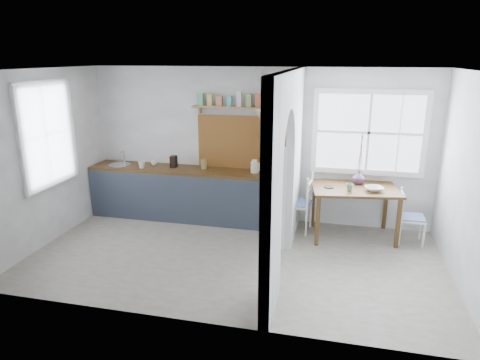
% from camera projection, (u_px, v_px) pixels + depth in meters
% --- Properties ---
extents(floor, '(5.80, 3.20, 0.01)m').
position_uv_depth(floor, '(235.00, 257.00, 6.12)').
color(floor, '#9D9992').
rests_on(floor, ground).
extents(ceiling, '(5.80, 3.20, 0.01)m').
position_uv_depth(ceiling, '(234.00, 70.00, 5.39)').
color(ceiling, white).
rests_on(ceiling, walls).
extents(walls, '(5.81, 3.21, 2.60)m').
position_uv_depth(walls, '(234.00, 169.00, 5.76)').
color(walls, white).
rests_on(walls, floor).
extents(partition, '(0.12, 3.20, 2.60)m').
position_uv_depth(partition, '(287.00, 160.00, 5.61)').
color(partition, white).
rests_on(partition, floor).
extents(kitchen_window, '(0.10, 1.16, 1.50)m').
position_uv_depth(kitchen_window, '(45.00, 135.00, 6.28)').
color(kitchen_window, white).
rests_on(kitchen_window, walls).
extents(nook_window, '(1.76, 0.10, 1.30)m').
position_uv_depth(nook_window, '(369.00, 133.00, 6.74)').
color(nook_window, white).
rests_on(nook_window, walls).
extents(counter, '(3.50, 0.60, 0.90)m').
position_uv_depth(counter, '(190.00, 193.00, 7.48)').
color(counter, '#523A1A').
rests_on(counter, floor).
extents(sink, '(0.40, 0.40, 0.02)m').
position_uv_depth(sink, '(120.00, 165.00, 7.62)').
color(sink, silver).
rests_on(sink, counter).
extents(backsplash, '(1.65, 0.03, 0.90)m').
position_uv_depth(backsplash, '(245.00, 143.00, 7.26)').
color(backsplash, brown).
rests_on(backsplash, walls).
extents(shelf, '(1.75, 0.20, 0.21)m').
position_uv_depth(shelf, '(244.00, 104.00, 6.99)').
color(shelf, olive).
rests_on(shelf, walls).
extents(pendant_lamp, '(0.26, 0.26, 0.16)m').
position_uv_depth(pendant_lamp, '(261.00, 115.00, 6.63)').
color(pendant_lamp, '#F2E7C9').
rests_on(pendant_lamp, ceiling).
extents(utensil_rail, '(0.02, 0.50, 0.02)m').
position_uv_depth(utensil_rail, '(288.00, 147.00, 6.42)').
color(utensil_rail, silver).
rests_on(utensil_rail, partition).
extents(dining_table, '(1.42, 1.06, 0.81)m').
position_uv_depth(dining_table, '(353.00, 212.00, 6.71)').
color(dining_table, '#523A1A').
rests_on(dining_table, floor).
extents(chair_left, '(0.48, 0.48, 0.95)m').
position_uv_depth(chair_left, '(297.00, 202.00, 6.94)').
color(chair_left, white).
rests_on(chair_left, floor).
extents(chair_right, '(0.39, 0.39, 0.83)m').
position_uv_depth(chair_right, '(412.00, 217.00, 6.49)').
color(chair_right, white).
rests_on(chair_right, floor).
extents(kettle, '(0.22, 0.20, 0.21)m').
position_uv_depth(kettle, '(255.00, 166.00, 7.07)').
color(kettle, white).
rests_on(kettle, counter).
extents(mug_a, '(0.16, 0.16, 0.12)m').
position_uv_depth(mug_a, '(142.00, 165.00, 7.37)').
color(mug_a, silver).
rests_on(mug_a, counter).
extents(mug_b, '(0.12, 0.12, 0.09)m').
position_uv_depth(mug_b, '(154.00, 163.00, 7.56)').
color(mug_b, white).
rests_on(mug_b, counter).
extents(knife_block, '(0.10, 0.13, 0.20)m').
position_uv_depth(knife_block, '(174.00, 162.00, 7.41)').
color(knife_block, black).
rests_on(knife_block, counter).
extents(jar, '(0.11, 0.11, 0.16)m').
position_uv_depth(jar, '(204.00, 164.00, 7.33)').
color(jar, olive).
rests_on(jar, counter).
extents(towel_magenta, '(0.02, 0.03, 0.56)m').
position_uv_depth(towel_magenta, '(285.00, 218.00, 6.84)').
color(towel_magenta, '#B20E68').
rests_on(towel_magenta, counter).
extents(towel_orange, '(0.02, 0.03, 0.46)m').
position_uv_depth(towel_orange, '(284.00, 220.00, 6.81)').
color(towel_orange, '#C25A0C').
rests_on(towel_orange, counter).
extents(bowl, '(0.33, 0.33, 0.06)m').
position_uv_depth(bowl, '(374.00, 189.00, 6.42)').
color(bowl, silver).
rests_on(bowl, dining_table).
extents(table_cup, '(0.12, 0.12, 0.10)m').
position_uv_depth(table_cup, '(350.00, 187.00, 6.44)').
color(table_cup, '#63986B').
rests_on(table_cup, dining_table).
extents(plate, '(0.17, 0.17, 0.01)m').
position_uv_depth(plate, '(329.00, 187.00, 6.60)').
color(plate, black).
rests_on(plate, dining_table).
extents(vase, '(0.25, 0.25, 0.21)m').
position_uv_depth(vase, '(359.00, 177.00, 6.75)').
color(vase, '#48324D').
rests_on(vase, dining_table).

